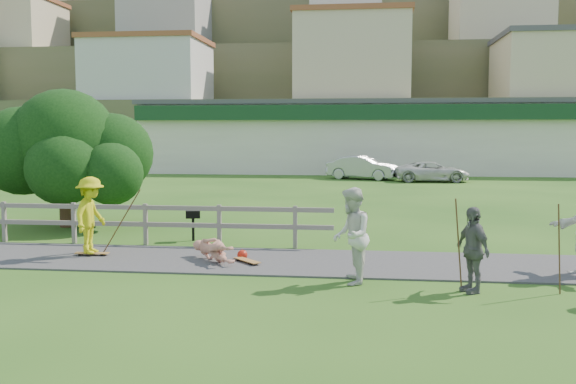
# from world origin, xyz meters

# --- Properties ---
(ground) EXTENTS (260.00, 260.00, 0.00)m
(ground) POSITION_xyz_m (0.00, 0.00, 0.00)
(ground) COLOR #235016
(ground) RESTS_ON ground
(path) EXTENTS (34.00, 3.00, 0.04)m
(path) POSITION_xyz_m (0.00, 1.50, 0.02)
(path) COLOR #353638
(path) RESTS_ON ground
(fence) EXTENTS (15.05, 0.10, 1.10)m
(fence) POSITION_xyz_m (-4.62, 3.30, 0.72)
(fence) COLOR #5E5A53
(fence) RESTS_ON ground
(strip_mall) EXTENTS (32.50, 10.75, 5.10)m
(strip_mall) POSITION_xyz_m (4.00, 34.94, 2.58)
(strip_mall) COLOR silver
(strip_mall) RESTS_ON ground
(hillside) EXTENTS (220.00, 67.00, 47.50)m
(hillside) POSITION_xyz_m (0.00, 91.31, 14.41)
(hillside) COLOR #535C36
(hillside) RESTS_ON ground
(skater_rider) EXTENTS (0.75, 1.22, 1.84)m
(skater_rider) POSITION_xyz_m (-2.73, 1.56, 0.92)
(skater_rider) COLOR #C4C712
(skater_rider) RESTS_ON ground
(skater_fallen) EXTENTS (1.47, 1.33, 0.59)m
(skater_fallen) POSITION_xyz_m (0.34, 1.27, 0.29)
(skater_fallen) COLOR tan
(skater_fallen) RESTS_ON ground
(spectator_a) EXTENTS (0.73, 0.94, 1.92)m
(spectator_a) POSITION_xyz_m (3.53, -0.37, 0.96)
(spectator_a) COLOR silver
(spectator_a) RESTS_ON ground
(spectator_b) EXTENTS (0.76, 1.03, 1.63)m
(spectator_b) POSITION_xyz_m (5.80, -0.77, 0.81)
(spectator_b) COLOR slate
(spectator_b) RESTS_ON ground
(car_silver) EXTENTS (4.63, 2.86, 1.44)m
(car_silver) POSITION_xyz_m (3.57, 26.82, 0.72)
(car_silver) COLOR #A6A7AD
(car_silver) RESTS_ON ground
(car_white) EXTENTS (4.42, 2.26, 1.20)m
(car_white) POSITION_xyz_m (7.65, 25.42, 0.60)
(car_white) COLOR silver
(car_white) RESTS_ON ground
(tree) EXTENTS (5.24, 5.24, 3.37)m
(tree) POSITION_xyz_m (-5.55, 6.11, 1.69)
(tree) COLOR black
(tree) RESTS_ON ground
(bbq) EXTENTS (0.44, 0.38, 0.84)m
(bbq) POSITION_xyz_m (-0.92, 4.07, 0.42)
(bbq) COLOR black
(bbq) RESTS_ON ground
(longboard_rider) EXTENTS (0.82, 0.24, 0.09)m
(longboard_rider) POSITION_xyz_m (-2.73, 1.56, 0.05)
(longboard_rider) COLOR olive
(longboard_rider) RESTS_ON ground
(longboard_fallen) EXTENTS (0.73, 0.76, 0.09)m
(longboard_fallen) POSITION_xyz_m (1.14, 1.17, 0.05)
(longboard_fallen) COLOR olive
(longboard_fallen) RESTS_ON ground
(helmet) EXTENTS (0.24, 0.24, 0.24)m
(helmet) POSITION_xyz_m (0.94, 1.62, 0.12)
(helmet) COLOR #AF1F0F
(helmet) RESTS_ON ground
(pole_rider) EXTENTS (0.03, 0.03, 1.89)m
(pole_rider) POSITION_xyz_m (-2.13, 1.96, 0.94)
(pole_rider) COLOR #523421
(pole_rider) RESTS_ON ground
(pole_spec_left) EXTENTS (0.03, 0.03, 1.78)m
(pole_spec_left) POSITION_xyz_m (5.55, -0.74, 0.89)
(pole_spec_left) COLOR #523421
(pole_spec_left) RESTS_ON ground
(pole_spec_right) EXTENTS (0.03, 0.03, 1.69)m
(pole_spec_right) POSITION_xyz_m (7.38, -0.71, 0.85)
(pole_spec_right) COLOR #523421
(pole_spec_right) RESTS_ON ground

